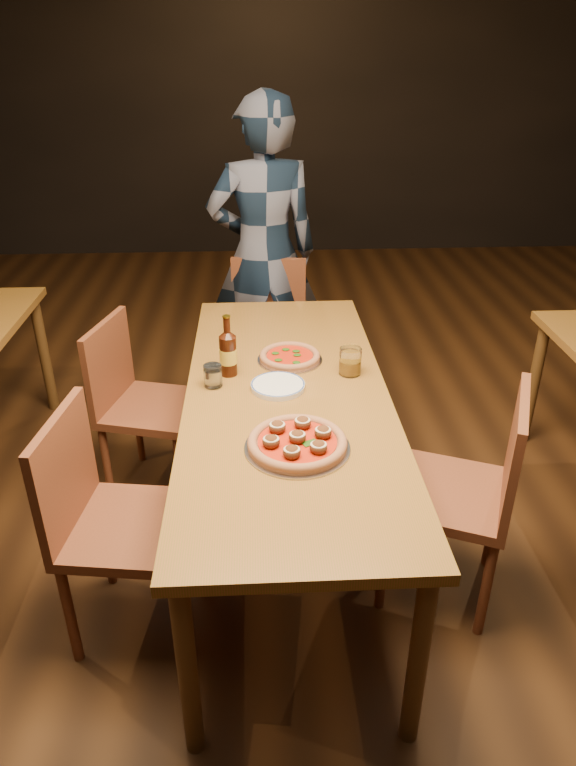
{
  "coord_description": "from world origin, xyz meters",
  "views": [
    {
      "loc": [
        -0.11,
        -2.2,
        1.97
      ],
      "look_at": [
        0.0,
        -0.05,
        0.82
      ],
      "focal_mm": 30.0,
      "sensor_mm": 36.0,
      "label": 1
    }
  ],
  "objects_px": {
    "chair_end": "(266,340)",
    "pizza_margherita": "(290,357)",
    "chair_main_sw": "(153,406)",
    "plate_stack": "(278,386)",
    "pizza_meatball": "(297,442)",
    "water_glass": "(213,376)",
    "chair_main_e": "(448,491)",
    "diner": "(264,254)",
    "chair_main_nw": "(131,525)",
    "amber_glass": "(350,361)",
    "table_main": "(287,408)",
    "beer_bottle": "(228,354)"
  },
  "relations": [
    {
      "from": "chair_main_e",
      "to": "amber_glass",
      "type": "relative_size",
      "value": 8.31
    },
    {
      "from": "diner",
      "to": "water_glass",
      "type": "bearing_deg",
      "value": 70.85
    },
    {
      "from": "pizza_margherita",
      "to": "chair_main_sw",
      "type": "bearing_deg",
      "value": 166.81
    },
    {
      "from": "pizza_margherita",
      "to": "beer_bottle",
      "type": "bearing_deg",
      "value": -155.71
    },
    {
      "from": "chair_end",
      "to": "diner",
      "type": "distance_m",
      "value": 0.5
    },
    {
      "from": "table_main",
      "to": "plate_stack",
      "type": "relative_size",
      "value": 9.24
    },
    {
      "from": "chair_main_sw",
      "to": "chair_end",
      "type": "height_order",
      "value": "chair_end"
    },
    {
      "from": "chair_main_nw",
      "to": "amber_glass",
      "type": "bearing_deg",
      "value": -47.76
    },
    {
      "from": "chair_main_e",
      "to": "beer_bottle",
      "type": "relative_size",
      "value": 3.72
    },
    {
      "from": "chair_end",
      "to": "pizza_meatball",
      "type": "height_order",
      "value": "chair_end"
    },
    {
      "from": "pizza_meatball",
      "to": "diner",
      "type": "relative_size",
      "value": 0.2
    },
    {
      "from": "table_main",
      "to": "diner",
      "type": "relative_size",
      "value": 1.13
    },
    {
      "from": "table_main",
      "to": "water_glass",
      "type": "bearing_deg",
      "value": 166.22
    },
    {
      "from": "beer_bottle",
      "to": "water_glass",
      "type": "bearing_deg",
      "value": -120.99
    },
    {
      "from": "chair_end",
      "to": "diner",
      "type": "xyz_separation_m",
      "value": [
        -0.0,
        0.27,
        0.42
      ]
    },
    {
      "from": "amber_glass",
      "to": "pizza_margherita",
      "type": "bearing_deg",
      "value": 150.49
    },
    {
      "from": "table_main",
      "to": "pizza_margherita",
      "type": "relative_size",
      "value": 7.12
    },
    {
      "from": "chair_end",
      "to": "pizza_margherita",
      "type": "distance_m",
      "value": 0.92
    },
    {
      "from": "chair_main_e",
      "to": "beer_bottle",
      "type": "height_order",
      "value": "beer_bottle"
    },
    {
      "from": "chair_main_e",
      "to": "chair_end",
      "type": "bearing_deg",
      "value": -133.14
    },
    {
      "from": "plate_stack",
      "to": "beer_bottle",
      "type": "xyz_separation_m",
      "value": [
        -0.2,
        0.13,
        0.08
      ]
    },
    {
      "from": "plate_stack",
      "to": "diner",
      "type": "distance_m",
      "value": 1.39
    },
    {
      "from": "chair_main_e",
      "to": "water_glass",
      "type": "relative_size",
      "value": 10.36
    },
    {
      "from": "chair_main_sw",
      "to": "plate_stack",
      "type": "height_order",
      "value": "chair_main_sw"
    },
    {
      "from": "pizza_meatball",
      "to": "diner",
      "type": "distance_m",
      "value": 1.82
    },
    {
      "from": "pizza_meatball",
      "to": "water_glass",
      "type": "xyz_separation_m",
      "value": [
        -0.31,
        0.46,
        0.02
      ]
    },
    {
      "from": "chair_main_e",
      "to": "beer_bottle",
      "type": "xyz_separation_m",
      "value": [
        -0.82,
        0.47,
        0.37
      ]
    },
    {
      "from": "chair_main_sw",
      "to": "chair_end",
      "type": "bearing_deg",
      "value": -23.22
    },
    {
      "from": "amber_glass",
      "to": "pizza_meatball",
      "type": "bearing_deg",
      "value": -115.08
    },
    {
      "from": "table_main",
      "to": "chair_main_sw",
      "type": "relative_size",
      "value": 2.22
    },
    {
      "from": "pizza_meatball",
      "to": "amber_glass",
      "type": "relative_size",
      "value": 3.16
    },
    {
      "from": "plate_stack",
      "to": "water_glass",
      "type": "bearing_deg",
      "value": 172.62
    },
    {
      "from": "chair_end",
      "to": "pizza_meatball",
      "type": "distance_m",
      "value": 1.57
    },
    {
      "from": "chair_main_sw",
      "to": "diner",
      "type": "height_order",
      "value": "diner"
    },
    {
      "from": "plate_stack",
      "to": "chair_end",
      "type": "bearing_deg",
      "value": 91.36
    },
    {
      "from": "pizza_meatball",
      "to": "plate_stack",
      "type": "xyz_separation_m",
      "value": [
        -0.05,
        0.43,
        -0.01
      ]
    },
    {
      "from": "chair_main_sw",
      "to": "plate_stack",
      "type": "bearing_deg",
      "value": -110.0
    },
    {
      "from": "chair_main_sw",
      "to": "amber_glass",
      "type": "relative_size",
      "value": 7.9
    },
    {
      "from": "table_main",
      "to": "chair_end",
      "type": "relative_size",
      "value": 2.17
    },
    {
      "from": "chair_main_sw",
      "to": "pizza_meatball",
      "type": "height_order",
      "value": "chair_main_sw"
    },
    {
      "from": "pizza_meatball",
      "to": "chair_end",
      "type": "bearing_deg",
      "value": 92.81
    },
    {
      "from": "beer_bottle",
      "to": "diner",
      "type": "distance_m",
      "value": 1.26
    },
    {
      "from": "table_main",
      "to": "plate_stack",
      "type": "bearing_deg",
      "value": 132.74
    },
    {
      "from": "plate_stack",
      "to": "pizza_meatball",
      "type": "bearing_deg",
      "value": -83.46
    },
    {
      "from": "amber_glass",
      "to": "diner",
      "type": "distance_m",
      "value": 1.31
    },
    {
      "from": "chair_end",
      "to": "amber_glass",
      "type": "height_order",
      "value": "chair_end"
    },
    {
      "from": "chair_main_sw",
      "to": "diner",
      "type": "distance_m",
      "value": 1.21
    },
    {
      "from": "table_main",
      "to": "diner",
      "type": "bearing_deg",
      "value": 92.58
    },
    {
      "from": "pizza_margherita",
      "to": "chair_main_nw",
      "type": "bearing_deg",
      "value": -129.96
    },
    {
      "from": "plate_stack",
      "to": "diner",
      "type": "height_order",
      "value": "diner"
    }
  ]
}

